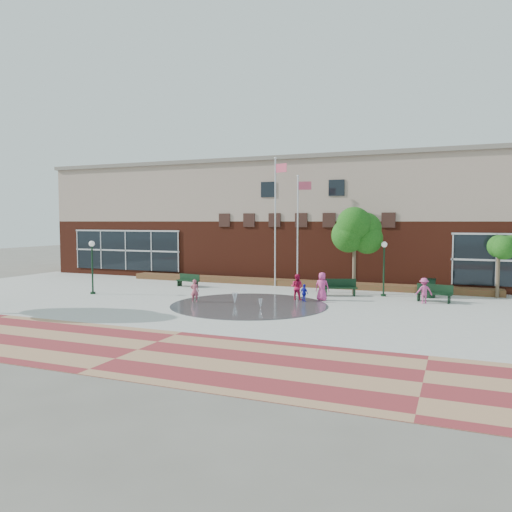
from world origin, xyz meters
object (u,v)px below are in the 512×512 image
at_px(flagpole_left, 276,215).
at_px(flagpole_right, 298,227).
at_px(bench_left, 188,283).
at_px(trash_can, 430,288).
at_px(child_splash, 195,291).

distance_m(flagpole_left, flagpole_right, 3.16).
height_order(flagpole_left, bench_left, flagpole_left).
height_order(flagpole_right, bench_left, flagpole_right).
bearing_deg(trash_can, flagpole_right, -176.15).
xyz_separation_m(flagpole_right, bench_left, (-7.74, -0.55, -3.87)).
relative_size(flagpole_left, child_splash, 6.84).
bearing_deg(flagpole_left, flagpole_right, -23.98).
bearing_deg(bench_left, child_splash, -45.72).
relative_size(flagpole_left, trash_can, 7.68).
xyz_separation_m(trash_can, child_splash, (-11.99, -6.69, 0.06)).
bearing_deg(trash_can, child_splash, -150.85).
bearing_deg(trash_can, bench_left, -176.04).
bearing_deg(bench_left, trash_can, 15.04).
xyz_separation_m(flagpole_left, child_splash, (-1.81, -8.21, -4.30)).
bearing_deg(child_splash, bench_left, -70.79).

